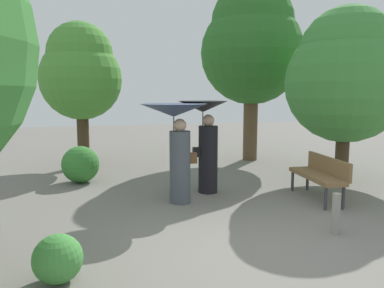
{
  "coord_description": "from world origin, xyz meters",
  "views": [
    {
      "loc": [
        -1.92,
        -4.25,
        2.06
      ],
      "look_at": [
        0.0,
        2.93,
        1.04
      ],
      "focal_mm": 34.85,
      "sensor_mm": 36.0,
      "label": 1
    }
  ],
  "objects_px": {
    "park_bench": "(320,173)",
    "path_marker_post": "(336,214)",
    "tree_mid_right": "(252,44)",
    "person_right": "(205,133)",
    "person_left": "(176,132)",
    "tree_near_left": "(81,72)",
    "tree_near_right": "(346,74)"
  },
  "relations": [
    {
      "from": "park_bench",
      "to": "path_marker_post",
      "type": "xyz_separation_m",
      "value": [
        -0.85,
        -1.67,
        -0.2
      ]
    },
    {
      "from": "park_bench",
      "to": "tree_mid_right",
      "type": "distance_m",
      "value": 5.33
    },
    {
      "from": "person_right",
      "to": "path_marker_post",
      "type": "xyz_separation_m",
      "value": [
        1.16,
        -2.73,
        -0.95
      ]
    },
    {
      "from": "person_left",
      "to": "path_marker_post",
      "type": "xyz_separation_m",
      "value": [
        1.91,
        -2.15,
        -1.05
      ]
    },
    {
      "from": "park_bench",
      "to": "tree_near_left",
      "type": "xyz_separation_m",
      "value": [
        -4.51,
        4.6,
        2.13
      ]
    },
    {
      "from": "tree_mid_right",
      "to": "path_marker_post",
      "type": "distance_m",
      "value": 6.98
    },
    {
      "from": "path_marker_post",
      "to": "tree_near_right",
      "type": "bearing_deg",
      "value": 52.17
    },
    {
      "from": "person_left",
      "to": "tree_near_right",
      "type": "relative_size",
      "value": 0.47
    },
    {
      "from": "path_marker_post",
      "to": "person_left",
      "type": "bearing_deg",
      "value": 131.63
    },
    {
      "from": "person_right",
      "to": "tree_near_left",
      "type": "relative_size",
      "value": 0.48
    },
    {
      "from": "tree_near_right",
      "to": "tree_mid_right",
      "type": "bearing_deg",
      "value": 105.52
    },
    {
      "from": "path_marker_post",
      "to": "person_right",
      "type": "bearing_deg",
      "value": 113.1
    },
    {
      "from": "park_bench",
      "to": "tree_mid_right",
      "type": "relative_size",
      "value": 0.29
    },
    {
      "from": "park_bench",
      "to": "path_marker_post",
      "type": "relative_size",
      "value": 2.5
    },
    {
      "from": "person_left",
      "to": "tree_near_left",
      "type": "height_order",
      "value": "tree_near_left"
    },
    {
      "from": "tree_near_right",
      "to": "path_marker_post",
      "type": "height_order",
      "value": "tree_near_right"
    },
    {
      "from": "person_left",
      "to": "park_bench",
      "type": "bearing_deg",
      "value": -102.18
    },
    {
      "from": "person_left",
      "to": "person_right",
      "type": "distance_m",
      "value": 0.95
    },
    {
      "from": "tree_near_right",
      "to": "path_marker_post",
      "type": "relative_size",
      "value": 6.49
    },
    {
      "from": "person_right",
      "to": "tree_near_right",
      "type": "height_order",
      "value": "tree_near_right"
    },
    {
      "from": "tree_near_left",
      "to": "tree_mid_right",
      "type": "height_order",
      "value": "tree_mid_right"
    },
    {
      "from": "person_right",
      "to": "path_marker_post",
      "type": "distance_m",
      "value": 3.11
    },
    {
      "from": "tree_near_right",
      "to": "path_marker_post",
      "type": "xyz_separation_m",
      "value": [
        -2.2,
        -2.83,
        -2.19
      ]
    },
    {
      "from": "person_right",
      "to": "path_marker_post",
      "type": "height_order",
      "value": "person_right"
    },
    {
      "from": "tree_near_left",
      "to": "tree_near_right",
      "type": "distance_m",
      "value": 6.8
    },
    {
      "from": "park_bench",
      "to": "tree_near_left",
      "type": "relative_size",
      "value": 0.39
    },
    {
      "from": "park_bench",
      "to": "tree_near_right",
      "type": "distance_m",
      "value": 2.66
    },
    {
      "from": "person_left",
      "to": "path_marker_post",
      "type": "relative_size",
      "value": 3.03
    },
    {
      "from": "park_bench",
      "to": "path_marker_post",
      "type": "height_order",
      "value": "park_bench"
    },
    {
      "from": "person_right",
      "to": "tree_near_right",
      "type": "bearing_deg",
      "value": -90.69
    },
    {
      "from": "person_right",
      "to": "tree_mid_right",
      "type": "bearing_deg",
      "value": -39.07
    },
    {
      "from": "person_left",
      "to": "person_right",
      "type": "height_order",
      "value": "person_right"
    }
  ]
}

